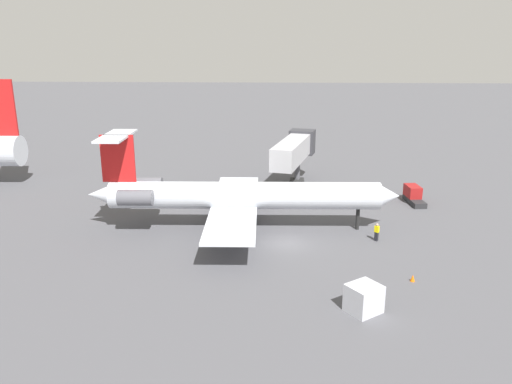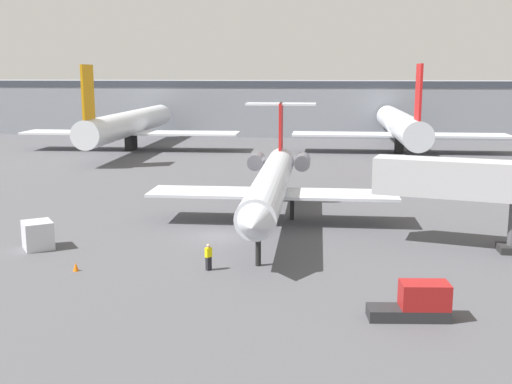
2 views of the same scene
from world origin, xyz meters
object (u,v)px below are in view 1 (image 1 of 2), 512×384
object	(u,v)px
baggage_tug_lead	(413,195)
cargo_container_uld	(364,298)
regional_jet	(235,195)
ground_crew_marshaller	(377,232)
jet_bridge	(295,149)
traffic_cone_near	(413,278)

from	to	relation	value
baggage_tug_lead	cargo_container_uld	size ratio (longest dim) A/B	1.47
regional_jet	ground_crew_marshaller	distance (m)	13.80
jet_bridge	regional_jet	bearing A→B (deg)	158.31
cargo_container_uld	traffic_cone_near	bearing A→B (deg)	-43.69
ground_crew_marshaller	baggage_tug_lead	bearing A→B (deg)	-27.99
regional_jet	ground_crew_marshaller	size ratio (longest dim) A/B	17.89
ground_crew_marshaller	cargo_container_uld	xyz separation A→B (m)	(-12.90, 3.23, 0.12)
regional_jet	jet_bridge	distance (m)	16.81
jet_bridge	traffic_cone_near	xyz separation A→B (m)	(-26.32, -8.38, -4.54)
cargo_container_uld	jet_bridge	bearing A→B (deg)	7.12
baggage_tug_lead	cargo_container_uld	bearing A→B (deg)	158.91
regional_jet	traffic_cone_near	bearing A→B (deg)	-126.41
baggage_tug_lead	cargo_container_uld	distance (m)	26.67
jet_bridge	ground_crew_marshaller	size ratio (longest dim) A/B	8.19
cargo_container_uld	regional_jet	bearing A→B (deg)	33.07
cargo_container_uld	baggage_tug_lead	bearing A→B (deg)	-21.09
ground_crew_marshaller	cargo_container_uld	distance (m)	13.30
regional_jet	traffic_cone_near	xyz separation A→B (m)	(-10.75, -14.58, -3.22)
jet_bridge	ground_crew_marshaller	world-z (taller)	jet_bridge
regional_jet	traffic_cone_near	world-z (taller)	regional_jet
ground_crew_marshaller	baggage_tug_lead	size ratio (longest dim) A/B	0.41
baggage_tug_lead	jet_bridge	bearing A→B (deg)	65.44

